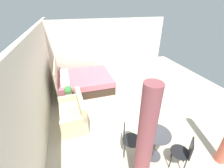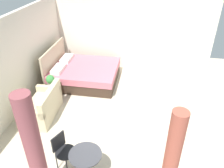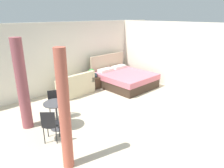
{
  "view_description": "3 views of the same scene",
  "coord_description": "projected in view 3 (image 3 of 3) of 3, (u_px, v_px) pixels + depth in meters",
  "views": [
    {
      "loc": [
        -4.32,
        1.96,
        3.37
      ],
      "look_at": [
        0.51,
        0.55,
        0.64
      ],
      "focal_mm": 24.43,
      "sensor_mm": 36.0,
      "label": 1
    },
    {
      "loc": [
        -5.02,
        -0.74,
        4.12
      ],
      "look_at": [
        0.37,
        0.26,
        0.77
      ],
      "focal_mm": 35.94,
      "sensor_mm": 36.0,
      "label": 2
    },
    {
      "loc": [
        -4.48,
        -4.31,
        2.95
      ],
      "look_at": [
        -0.35,
        0.14,
        0.88
      ],
      "focal_mm": 32.9,
      "sensor_mm": 36.0,
      "label": 3
    }
  ],
  "objects": [
    {
      "name": "balcony_table",
      "position": [
        56.0,
        111.0,
        5.43
      ],
      "size": [
        0.64,
        0.64,
        0.76
      ],
      "color": "#3F3F44",
      "rests_on": "ground"
    },
    {
      "name": "cafe_chair_near_window",
      "position": [
        50.0,
        123.0,
        4.84
      ],
      "size": [
        0.58,
        0.58,
        0.85
      ],
      "color": "black",
      "rests_on": "ground"
    },
    {
      "name": "wall_right",
      "position": [
        175.0,
        56.0,
        8.35
      ],
      "size": [
        0.12,
        5.79,
        2.69
      ],
      "primitive_type": "cube",
      "color": "silver",
      "rests_on": "ground"
    },
    {
      "name": "couch",
      "position": [
        76.0,
        87.0,
        7.88
      ],
      "size": [
        1.39,
        0.8,
        0.87
      ],
      "color": "beige",
      "rests_on": "ground"
    },
    {
      "name": "curtain_right",
      "position": [
        22.0,
        85.0,
        5.3
      ],
      "size": [
        0.28,
        0.28,
        2.43
      ],
      "color": "#994C51",
      "rests_on": "ground"
    },
    {
      "name": "potted_plant",
      "position": [
        92.0,
        73.0,
        8.33
      ],
      "size": [
        0.27,
        0.27,
        0.38
      ],
      "color": "tan",
      "rests_on": "nightstand"
    },
    {
      "name": "vase",
      "position": [
        96.0,
        75.0,
        8.53
      ],
      "size": [
        0.11,
        0.11,
        0.16
      ],
      "color": "slate",
      "rests_on": "nightstand"
    },
    {
      "name": "ground_plane",
      "position": [
        123.0,
        108.0,
        6.83
      ],
      "size": [
        9.07,
        8.79,
        0.02
      ],
      "primitive_type": "cube",
      "color": "beige"
    },
    {
      "name": "cafe_chair_near_couch",
      "position": [
        55.0,
        102.0,
        6.0
      ],
      "size": [
        0.58,
        0.58,
        0.85
      ],
      "color": "black",
      "rests_on": "ground"
    },
    {
      "name": "bed",
      "position": [
        124.0,
        79.0,
        8.84
      ],
      "size": [
        1.99,
        2.28,
        1.24
      ],
      "color": "#38281E",
      "rests_on": "ground"
    },
    {
      "name": "curtain_left",
      "position": [
        65.0,
        112.0,
        3.83
      ],
      "size": [
        0.22,
        0.22,
        2.43
      ],
      "color": "#C15B47",
      "rests_on": "ground"
    },
    {
      "name": "nightstand",
      "position": [
        94.0,
        83.0,
        8.53
      ],
      "size": [
        0.49,
        0.36,
        0.49
      ],
      "color": "#473323",
      "rests_on": "ground"
    },
    {
      "name": "wall_back",
      "position": [
        73.0,
        56.0,
        8.4
      ],
      "size": [
        9.07,
        0.12,
        2.69
      ],
      "primitive_type": "cube",
      "color": "silver",
      "rests_on": "ground"
    }
  ]
}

